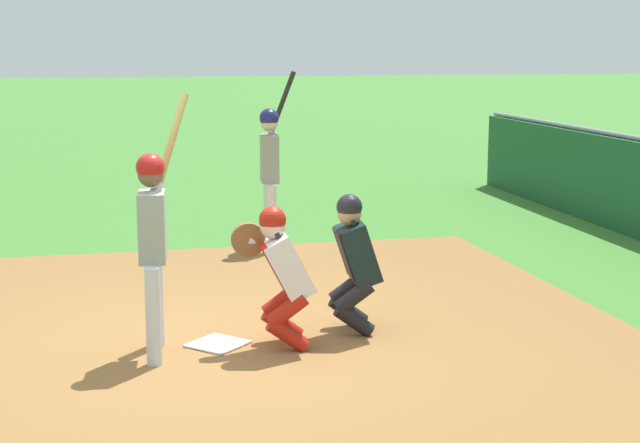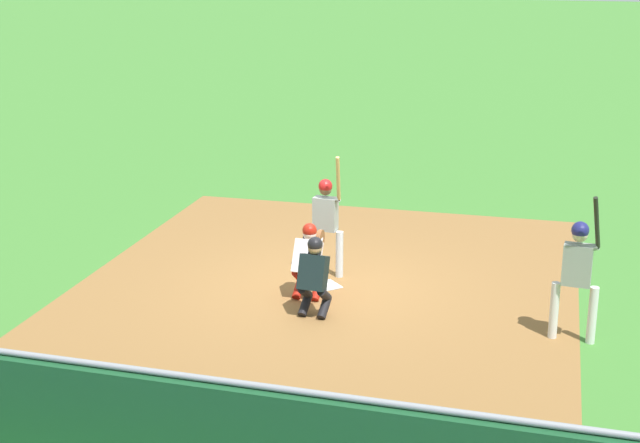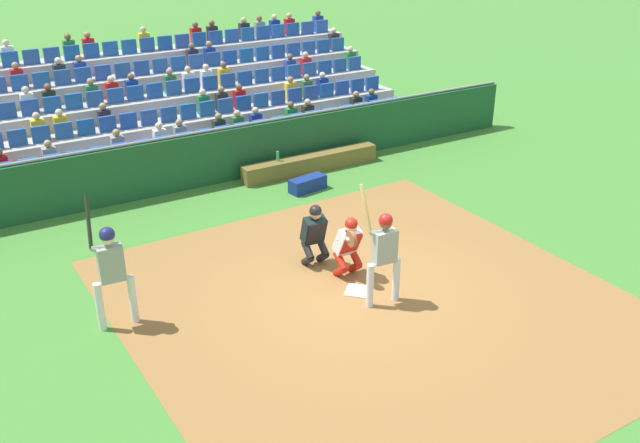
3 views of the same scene
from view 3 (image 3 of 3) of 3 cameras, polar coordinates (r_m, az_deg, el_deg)
name	(u,v)px [view 3 (image 3 of 3)]	position (r m, az deg, el deg)	size (l,w,h in m)	color
ground_plane	(358,291)	(13.15, 3.05, -5.58)	(160.00, 160.00, 0.00)	#407C30
infield_dirt_patch	(374,304)	(12.79, 4.29, -6.55)	(8.32, 8.79, 0.01)	olive
home_plate_marker	(358,291)	(13.14, 3.05, -5.52)	(0.44, 0.44, 0.02)	white
batter_at_plate	(384,249)	(12.31, 5.10, -2.18)	(0.67, 0.49, 2.23)	silver
catcher_crouching	(349,243)	(13.26, 2.29, -1.76)	(0.47, 0.71, 1.27)	#B11D10
home_plate_umpire	(315,232)	(13.68, -0.43, -0.86)	(0.49, 0.49, 1.31)	black
dugout_wall	(219,156)	(17.90, -8.03, 5.19)	(17.95, 0.24, 1.40)	#194C29
dugout_bench	(311,163)	(18.53, -0.74, 4.65)	(3.80, 0.40, 0.44)	brown
water_bottle_on_bench	(278,156)	(18.05, -3.38, 5.22)	(0.07, 0.07, 0.25)	green
equipment_duffel_bag	(308,184)	(17.35, -0.99, 3.00)	(0.94, 0.36, 0.34)	navy
on_deck_batter	(111,266)	(12.09, -16.33, -3.38)	(0.68, 0.52, 2.30)	silver
bleacher_stand	(157,105)	(21.97, -12.86, 8.99)	(14.03, 5.20, 2.86)	#A39D9B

